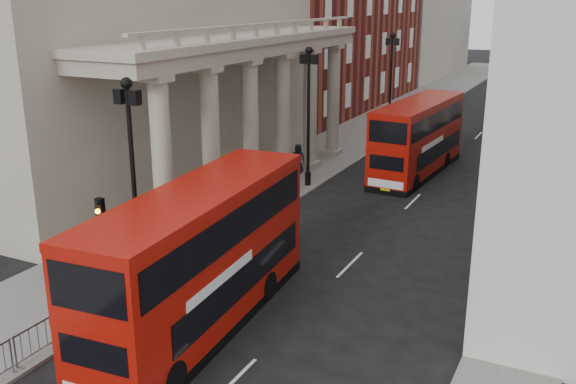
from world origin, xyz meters
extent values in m
plane|color=black|center=(0.00, 0.00, 0.00)|extent=(260.00, 260.00, 0.00)
cube|color=slate|center=(-3.00, 30.00, 0.06)|extent=(6.00, 140.00, 0.12)
cube|color=slate|center=(13.50, 30.00, 0.06)|extent=(3.00, 140.00, 0.12)
cube|color=slate|center=(-0.05, 30.00, 0.07)|extent=(0.20, 140.00, 0.14)
cube|color=#9C9483|center=(-10.50, 18.00, 6.00)|extent=(9.00, 28.00, 12.00)
cube|color=#9C9483|center=(-10.50, 80.00, 10.00)|extent=(9.00, 30.00, 20.00)
cube|color=#60605E|center=(6.00, 92.00, 4.00)|extent=(8.00, 8.00, 8.00)
cylinder|color=black|center=(-0.60, 4.00, 0.52)|extent=(0.36, 0.36, 0.80)
cylinder|color=black|center=(-0.60, 4.00, 4.12)|extent=(0.18, 0.18, 8.00)
sphere|color=black|center=(-0.60, 4.00, 8.22)|extent=(0.44, 0.44, 0.44)
cube|color=black|center=(-0.25, 4.00, 7.72)|extent=(0.35, 0.35, 0.55)
cube|color=black|center=(-0.95, 4.00, 7.72)|extent=(0.35, 0.35, 0.55)
cylinder|color=black|center=(-0.60, 20.00, 0.52)|extent=(0.36, 0.36, 0.80)
cylinder|color=black|center=(-0.60, 20.00, 4.12)|extent=(0.18, 0.18, 8.00)
sphere|color=black|center=(-0.60, 20.00, 8.22)|extent=(0.44, 0.44, 0.44)
cube|color=black|center=(-0.25, 20.00, 7.72)|extent=(0.35, 0.35, 0.55)
cube|color=black|center=(-0.95, 20.00, 7.72)|extent=(0.35, 0.35, 0.55)
cylinder|color=black|center=(-0.60, 36.00, 0.52)|extent=(0.36, 0.36, 0.80)
cylinder|color=black|center=(-0.60, 36.00, 4.12)|extent=(0.18, 0.18, 8.00)
sphere|color=black|center=(-0.60, 36.00, 8.22)|extent=(0.44, 0.44, 0.44)
cube|color=black|center=(-0.25, 36.00, 7.72)|extent=(0.35, 0.35, 0.55)
cube|color=black|center=(-0.95, 36.00, 7.72)|extent=(0.35, 0.35, 0.55)
cylinder|color=black|center=(-0.50, 2.00, 1.82)|extent=(0.12, 0.12, 3.40)
cube|color=black|center=(-0.50, 2.00, 3.97)|extent=(0.28, 0.22, 0.90)
sphere|color=black|center=(-0.50, 1.87, 4.27)|extent=(0.18, 0.18, 0.18)
sphere|color=orange|center=(-0.50, 1.87, 3.97)|extent=(0.18, 0.18, 0.18)
sphere|color=black|center=(-0.50, 1.87, 3.67)|extent=(0.18, 0.18, 0.18)
cube|color=gray|center=(-0.35, -1.30, 0.67)|extent=(0.50, 2.30, 1.10)
cube|color=gray|center=(-0.35, 1.05, 0.67)|extent=(0.50, 2.30, 1.10)
cube|color=gray|center=(-0.35, 3.40, 0.67)|extent=(0.50, 2.30, 1.10)
cube|color=gray|center=(-0.35, 5.75, 0.67)|extent=(0.50, 2.30, 1.10)
cube|color=gray|center=(-0.35, 8.10, 0.67)|extent=(0.50, 2.30, 1.10)
cube|color=gray|center=(-0.35, 10.45, 0.67)|extent=(0.50, 2.30, 1.10)
cube|color=#A51007|center=(3.23, 2.71, 1.50)|extent=(3.58, 11.84, 2.22)
cube|color=#A51007|center=(3.23, 2.71, 3.81)|extent=(3.58, 11.84, 1.95)
cube|color=#A51007|center=(3.23, 2.71, 4.92)|extent=(3.63, 11.89, 0.28)
cube|color=black|center=(3.23, 2.71, 0.19)|extent=(3.60, 11.84, 0.39)
cube|color=black|center=(3.23, 2.71, 1.78)|extent=(3.49, 9.62, 1.11)
cube|color=black|center=(3.23, 2.71, 3.92)|extent=(3.60, 11.18, 1.22)
cylinder|color=black|center=(2.26, -1.43, 0.56)|extent=(0.43, 1.13, 1.11)
cylinder|color=black|center=(4.76, -1.25, 0.56)|extent=(0.43, 1.13, 1.11)
cylinder|color=black|center=(1.79, 5.34, 0.56)|extent=(0.43, 1.13, 1.11)
cylinder|color=black|center=(4.29, 5.51, 0.56)|extent=(0.43, 1.13, 1.11)
cube|color=#9E0F07|center=(4.53, 25.97, 1.42)|extent=(3.31, 11.18, 2.10)
cube|color=#9E0F07|center=(4.53, 25.97, 3.60)|extent=(3.31, 11.18, 1.84)
cube|color=#9E0F07|center=(4.53, 25.97, 4.65)|extent=(3.35, 11.22, 0.26)
cube|color=black|center=(4.53, 25.97, 0.18)|extent=(3.33, 11.18, 0.37)
cube|color=black|center=(4.53, 25.97, 1.68)|extent=(3.24, 9.08, 1.05)
cube|color=black|center=(4.53, 25.97, 3.70)|extent=(3.33, 10.55, 1.16)
cube|color=white|center=(4.19, 20.47, 0.68)|extent=(2.21, 0.20, 0.47)
cube|color=yellow|center=(4.19, 20.46, 0.34)|extent=(0.58, 0.08, 0.14)
cylinder|color=black|center=(3.11, 22.21, 0.53)|extent=(0.40, 1.07, 1.05)
cylinder|color=black|center=(5.48, 22.06, 0.53)|extent=(0.40, 1.07, 1.05)
cylinder|color=black|center=(3.51, 28.61, 0.53)|extent=(0.40, 1.07, 1.05)
cylinder|color=black|center=(5.88, 28.46, 0.53)|extent=(0.40, 1.07, 1.05)
imported|color=black|center=(-2.82, 12.79, 0.97)|extent=(0.74, 0.67, 1.69)
imported|color=black|center=(-3.14, 20.01, 1.03)|extent=(1.07, 0.96, 1.81)
imported|color=black|center=(-2.34, 22.27, 1.08)|extent=(1.03, 0.76, 1.91)
camera|label=1|loc=(15.01, -14.36, 11.29)|focal=40.00mm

